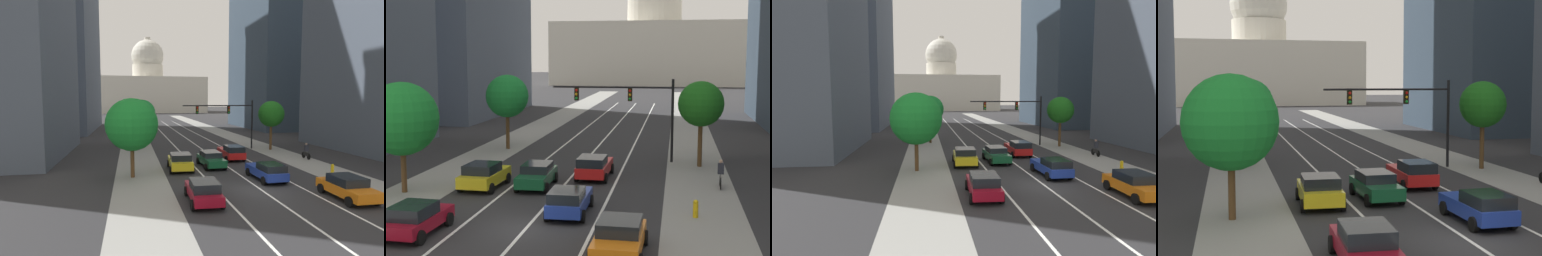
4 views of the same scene
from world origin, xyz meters
TOP-DOWN VIEW (x-y plane):
  - ground_plane at (0.00, 40.00)m, footprint 400.00×400.00m
  - sidewalk_left at (-8.18, 35.00)m, footprint 4.11×130.00m
  - sidewalk_right at (8.18, 35.00)m, footprint 4.11×130.00m
  - lane_stripe_left at (-3.06, 25.00)m, footprint 0.16×90.00m
  - lane_stripe_center at (0.00, 25.00)m, footprint 0.16×90.00m
  - lane_stripe_right at (3.06, 25.00)m, footprint 0.16×90.00m
  - capitol_building at (0.00, 136.47)m, footprint 53.78×29.89m
  - car_crimson at (-4.59, -1.62)m, footprint 2.10×4.13m
  - car_yellow at (-4.59, 7.41)m, footprint 2.27×4.26m
  - car_blue at (1.53, 2.59)m, footprint 2.00×4.39m
  - car_red at (1.53, 11.21)m, footprint 2.11×4.52m
  - car_orange at (4.59, -2.66)m, footprint 2.12×4.21m
  - car_green at (-1.53, 8.22)m, footprint 2.07×4.42m
  - traffic_signal_mast at (3.42, 17.74)m, footprint 9.11×0.39m
  - fire_hydrant at (7.74, 3.21)m, footprint 0.26×0.35m
  - cyclist at (9.41, 9.90)m, footprint 0.37×1.70m
  - street_tree_mid_left at (-8.81, 5.57)m, footprint 4.25×4.25m
  - street_tree_near_left at (-7.44, 21.53)m, footprint 3.62×3.62m
  - street_tree_mid_right at (8.41, 16.39)m, footprint 3.24×3.24m

SIDE VIEW (x-z plane):
  - ground_plane at x=0.00m, z-range 0.00..0.00m
  - sidewalk_left at x=-8.18m, z-range 0.00..0.01m
  - sidewalk_right at x=8.18m, z-range 0.00..0.01m
  - lane_stripe_left at x=-3.06m, z-range 0.01..0.02m
  - lane_stripe_center at x=0.00m, z-range 0.01..0.02m
  - lane_stripe_right at x=3.06m, z-range 0.01..0.02m
  - fire_hydrant at x=7.74m, z-range 0.01..0.92m
  - car_crimson at x=-4.59m, z-range 0.03..1.48m
  - car_blue at x=1.53m, z-range 0.03..1.48m
  - car_green at x=-1.53m, z-range 0.04..1.48m
  - car_orange at x=4.59m, z-range 0.03..1.50m
  - car_yellow at x=-4.59m, z-range 0.03..1.58m
  - car_red at x=1.53m, z-range 0.03..1.59m
  - cyclist at x=9.41m, z-range -0.01..1.71m
  - street_tree_mid_left at x=-8.81m, z-range 1.09..7.53m
  - traffic_signal_mast at x=3.42m, z-range 1.33..7.53m
  - street_tree_mid_right at x=8.41m, z-range 1.42..7.56m
  - street_tree_near_left at x=-7.44m, z-range 1.33..7.65m
  - capitol_building at x=0.00m, z-range -7.05..29.61m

